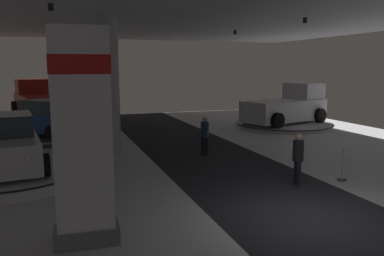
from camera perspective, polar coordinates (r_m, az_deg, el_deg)
The scene contains 14 objects.
ground at distance 9.78m, azimuth 17.15°, elevation -12.75°, with size 24.00×44.00×0.06m.
column_left at distance 16.33m, azimuth -13.20°, elevation 5.97°, with size 1.51×1.51×5.50m.
brand_sign_pylon at distance 7.86m, azimuth -15.61°, elevation -1.06°, with size 1.30×0.71×4.27m.
display_platform_far_right at distance 23.86m, azimuth 13.20°, elevation 0.50°, with size 5.68×5.68×0.23m.
pickup_truck_far_right at distance 23.97m, azimuth 13.80°, elevation 3.02°, with size 5.68×3.83×2.30m.
display_platform_far_left at distance 20.59m, azimuth -20.67°, elevation -1.13°, with size 4.97×4.97×0.24m.
display_car_far_left at distance 20.44m, azimuth -20.74°, elevation 1.26°, with size 4.32×4.15×1.71m.
display_platform_mid_left at distance 13.62m, azimuth -25.19°, elevation -6.06°, with size 4.99×4.99×0.37m.
display_car_mid_left at distance 13.46m, azimuth -25.45°, elevation -2.20°, with size 2.61×4.38×1.71m.
display_platform_deep_left at distance 27.73m, azimuth -21.51°, elevation 1.42°, with size 5.68×5.68×0.38m.
pickup_truck_deep_left at distance 27.93m, azimuth -21.76°, elevation 3.74°, with size 3.55×5.63×2.30m.
visitor_walking_near at distance 15.55m, azimuth 1.86°, elevation -0.78°, with size 0.32×0.32×1.59m.
visitor_walking_far at distance 12.06m, azimuth 15.17°, elevation -3.93°, with size 0.32×0.32×1.59m.
stanchion_a at distance 13.13m, azimuth 21.04°, elevation -5.57°, with size 0.28×0.28×1.01m.
Camera 1 is at (-5.48, -7.28, 3.52)m, focal length 36.65 mm.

